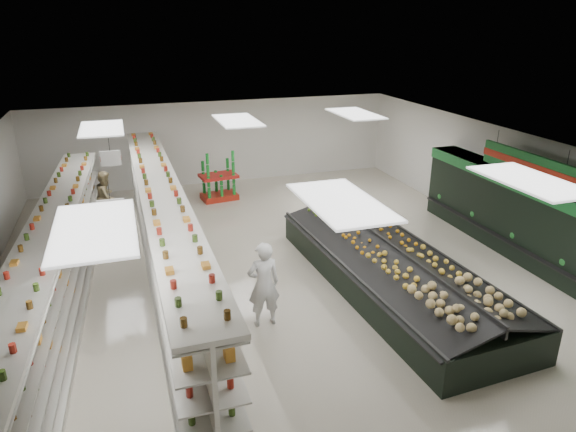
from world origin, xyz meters
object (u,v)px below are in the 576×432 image
object	(u,v)px
gondola_center	(164,235)
shopper_main	(264,284)
shopper_background	(107,196)
soda_endcap	(219,178)
produce_island	(391,268)
gondola_left	(58,273)

from	to	relation	value
gondola_center	shopper_main	xyz separation A→B (m)	(1.73, -3.02, -0.12)
gondola_center	shopper_background	distance (m)	4.55
soda_endcap	shopper_main	size ratio (longest dim) A/B	0.87
gondola_center	soda_endcap	world-z (taller)	gondola_center
produce_island	shopper_main	distance (m)	3.42
shopper_background	gondola_left	bearing A→B (deg)	-173.04
gondola_left	shopper_background	xyz separation A→B (m)	(0.96, 5.53, -0.15)
gondola_left	soda_endcap	xyz separation A→B (m)	(4.75, 6.57, -0.18)
shopper_main	shopper_background	distance (m)	7.98
produce_island	shopper_main	xyz separation A→B (m)	(-3.34, -0.59, 0.44)
gondola_center	soda_endcap	xyz separation A→B (m)	(2.38, 5.36, -0.27)
soda_endcap	produce_island	bearing A→B (deg)	-70.93
gondola_left	gondola_center	world-z (taller)	gondola_center
gondola_left	soda_endcap	distance (m)	8.11
gondola_left	soda_endcap	size ratio (longest dim) A/B	7.51
shopper_background	gondola_center	bearing A→B (deg)	-145.11
shopper_background	produce_island	bearing A→B (deg)	-119.34
soda_endcap	shopper_main	distance (m)	8.40
gondola_center	produce_island	distance (m)	5.65
produce_island	gondola_center	bearing A→B (deg)	154.43
gondola_left	produce_island	world-z (taller)	gondola_left
produce_island	shopper_background	size ratio (longest dim) A/B	4.59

